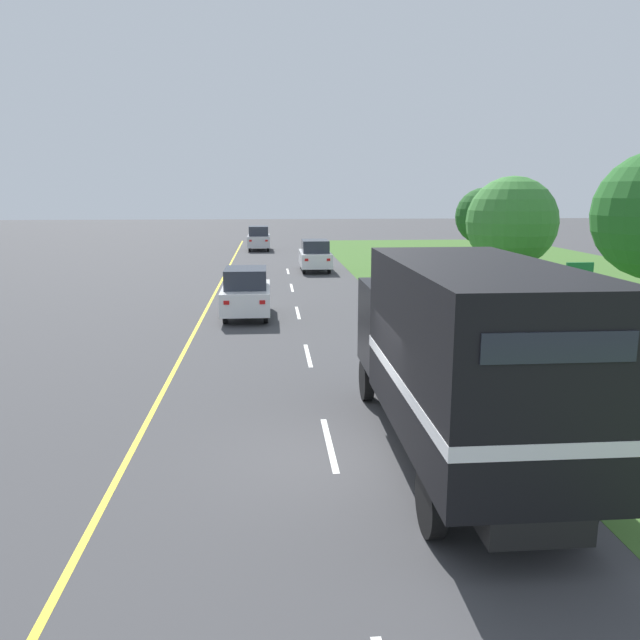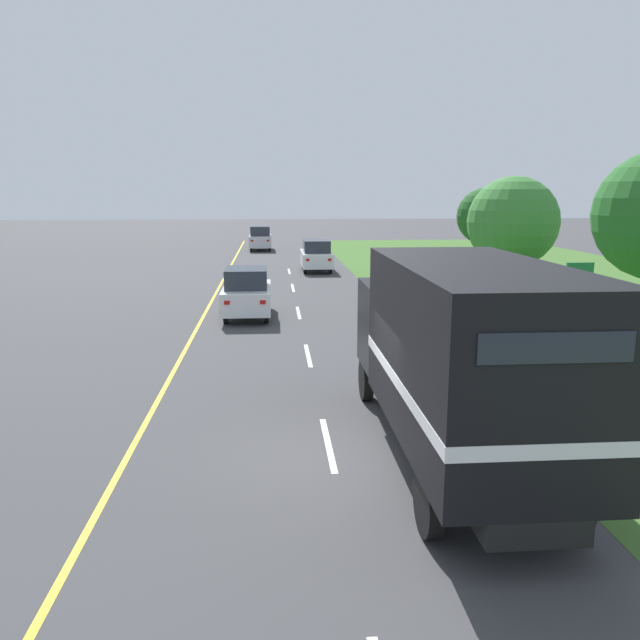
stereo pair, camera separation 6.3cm
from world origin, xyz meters
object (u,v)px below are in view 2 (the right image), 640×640
Objects in this scene: horse_trailer_truck at (458,353)px; delineator_post at (503,371)px; lead_car_silver_ahead at (260,238)px; roadside_tree_far at (485,217)px; roadside_tree_mid at (513,222)px; lead_car_white at (247,292)px; highway_sign at (551,302)px; lead_car_white_ahead at (316,255)px.

horse_trailer_truck is 4.79m from delineator_post.
roadside_tree_far is (13.57, -14.94, 2.29)m from lead_car_silver_ahead.
roadside_tree_mid is 15.48m from delineator_post.
lead_car_silver_ahead is at bearing 89.90° from lead_car_white.
roadside_tree_mid is at bearing 68.48° from delineator_post.
horse_trailer_truck reaches higher than lead_car_silver_ahead.
highway_sign is (8.29, -7.97, 0.92)m from lead_car_white.
highway_sign is (4.64, -21.90, 0.93)m from lead_car_white_ahead.
roadside_tree_mid reaches higher than horse_trailer_truck.
roadside_tree_far is at bearing 43.48° from lead_car_white.
lead_car_white is at bearing -159.18° from roadside_tree_mid.
roadside_tree_mid reaches higher than lead_car_silver_ahead.
lead_car_silver_ahead is 4.06× the size of delineator_post.
highway_sign is at bearing -106.74° from roadside_tree_mid.
delineator_post is (-1.81, -1.60, -1.38)m from highway_sign.
lead_car_white is at bearing 107.11° from horse_trailer_truck.
lead_car_silver_ahead is (-3.60, 13.93, 0.04)m from lead_car_white_ahead.
lead_car_white_ahead is at bearing 132.03° from roadside_tree_mid.
horse_trailer_truck is 1.91× the size of lead_car_white_ahead.
lead_car_silver_ahead is 0.78× the size of roadside_tree_far.
roadside_tree_far reaches higher than lead_car_white_ahead.
highway_sign is at bearing 52.98° from horse_trailer_truck.
roadside_tree_mid is 5.73× the size of delineator_post.
lead_car_white is 27.85m from lead_car_silver_ahead.
roadside_tree_far is at bearing -5.80° from lead_car_white_ahead.
lead_car_white reaches higher than lead_car_white_ahead.
lead_car_white_ahead is 1.06× the size of lead_car_silver_ahead.
lead_car_white_ahead is at bearing -75.52° from lead_car_silver_ahead.
lead_car_white is 1.32× the size of highway_sign.
lead_car_silver_ahead is 0.71× the size of roadside_tree_mid.
delineator_post is (-7.14, -22.48, -2.78)m from roadside_tree_far.
roadside_tree_far is at bearing -47.75° from lead_car_silver_ahead.
lead_car_white_ahead is (-0.50, 27.39, -1.07)m from horse_trailer_truck.
delineator_post is at bearing -138.51° from highway_sign.
lead_car_white is at bearing 136.12° from highway_sign.
roadside_tree_far is at bearing 79.42° from roadside_tree_mid.
lead_car_white is 0.94× the size of lead_car_white_ahead.
lead_car_white is 11.56m from delineator_post.
lead_car_silver_ahead reaches higher than delineator_post.
horse_trailer_truck is 41.53m from lead_car_silver_ahead.
horse_trailer_truck reaches higher than delineator_post.
delineator_post is at bearing -55.88° from lead_car_white.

